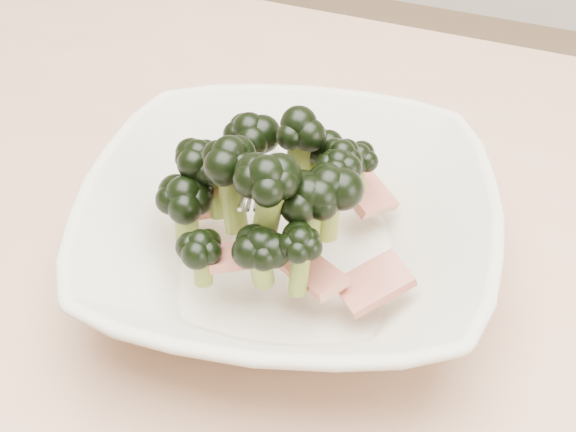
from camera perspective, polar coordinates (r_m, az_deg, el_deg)
The scene contains 2 objects.
dining_table at distance 0.63m, azimuth 1.30°, elevation -11.40°, with size 1.20×0.80×0.75m.
broccoli_dish at distance 0.54m, azimuth -0.15°, elevation -0.77°, with size 0.34×0.34×0.13m.
Camera 1 is at (0.13, -0.37, 1.15)m, focal length 50.00 mm.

